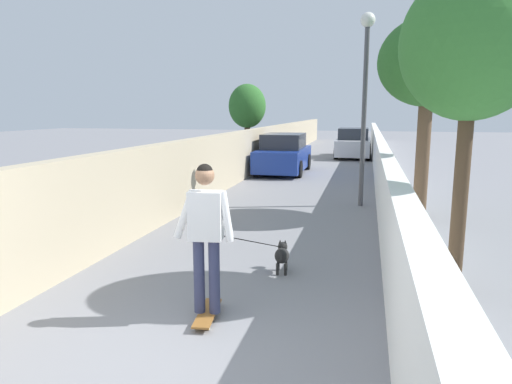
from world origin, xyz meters
TOP-DOWN VIEW (x-y plane):
  - ground_plane at (14.00, 0.00)m, footprint 80.00×80.00m
  - wall_left at (12.00, 2.39)m, footprint 48.00×0.30m
  - fence_right at (12.00, -2.39)m, footprint 48.00×0.30m
  - tree_right_near at (3.00, -3.19)m, footprint 1.81×1.81m
  - tree_left_mid at (19.00, 3.95)m, footprint 1.86×1.86m
  - tree_right_far at (7.50, -3.19)m, footprint 2.20×2.20m
  - lamp_post at (8.41, -1.84)m, footprint 0.36×0.36m
  - skateboard at (1.27, -0.19)m, footprint 0.82×0.30m
  - person_skateboarder at (1.27, -0.19)m, footprint 0.27×0.72m
  - dog at (3.05, -0.75)m, footprint 2.06×0.71m
  - car_near at (14.29, 1.24)m, footprint 4.00×1.80m
  - car_far at (21.15, -1.24)m, footprint 4.08×1.80m

SIDE VIEW (x-z plane):
  - ground_plane at x=14.00m, z-range 0.00..0.00m
  - skateboard at x=1.27m, z-range 0.03..0.11m
  - dog at x=3.05m, z-range -0.25..0.80m
  - car_near at x=14.29m, z-range -0.06..1.48m
  - car_far at x=21.15m, z-range -0.06..1.48m
  - fence_right at x=12.00m, z-range 0.00..1.44m
  - wall_left at x=12.00m, z-range 0.00..1.73m
  - person_skateboarder at x=1.27m, z-range 0.24..2.00m
  - tree_left_mid at x=19.00m, z-range 0.75..4.50m
  - lamp_post at x=8.41m, z-range 0.84..5.61m
  - tree_right_near at x=3.00m, z-range 1.11..5.33m
  - tree_right_far at x=7.50m, z-range 1.20..5.67m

